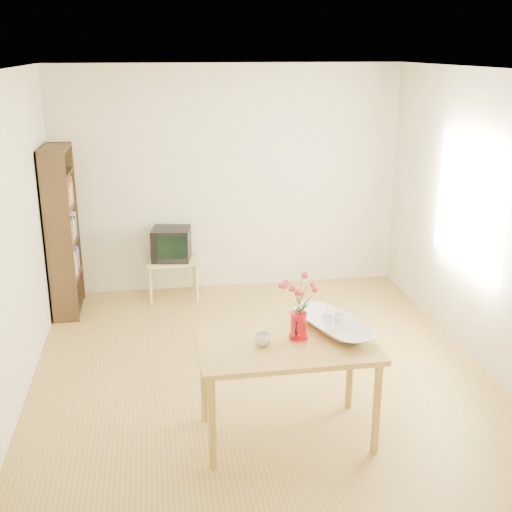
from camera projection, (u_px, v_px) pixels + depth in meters
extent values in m
plane|color=olive|center=(261.00, 373.00, 5.71)|extent=(4.50, 4.50, 0.00)
plane|color=white|center=(262.00, 70.00, 4.90)|extent=(4.50, 4.50, 0.00)
plane|color=beige|center=(229.00, 180.00, 7.42)|extent=(4.00, 0.00, 4.00)
plane|color=beige|center=(338.00, 356.00, 3.20)|extent=(4.00, 0.00, 4.00)
plane|color=beige|center=(10.00, 244.00, 5.00)|extent=(0.00, 4.50, 4.50)
plane|color=beige|center=(487.00, 223.00, 5.61)|extent=(0.00, 4.50, 4.50)
plane|color=white|center=(470.00, 204.00, 5.86)|extent=(0.00, 1.30, 1.30)
cube|color=#A47F38|center=(287.00, 347.00, 4.57)|extent=(1.28, 0.74, 0.04)
cylinder|color=#A47F38|center=(212.00, 424.00, 4.30)|extent=(0.06, 0.06, 0.71)
cylinder|color=#A47F38|center=(377.00, 408.00, 4.49)|extent=(0.06, 0.06, 0.71)
cylinder|color=#A47F38|center=(204.00, 380.00, 4.88)|extent=(0.06, 0.06, 0.71)
cylinder|color=#A47F38|center=(350.00, 368.00, 5.06)|extent=(0.06, 0.06, 0.71)
cube|color=tan|center=(172.00, 260.00, 7.31)|extent=(0.60, 0.45, 0.03)
cylinder|color=tan|center=(150.00, 286.00, 7.17)|extent=(0.04, 0.04, 0.43)
cylinder|color=tan|center=(197.00, 283.00, 7.25)|extent=(0.04, 0.04, 0.43)
cylinder|color=tan|center=(150.00, 275.00, 7.52)|extent=(0.04, 0.04, 0.43)
cylinder|color=tan|center=(194.00, 273.00, 7.60)|extent=(0.04, 0.04, 0.43)
cube|color=black|center=(58.00, 241.00, 6.47)|extent=(0.28, 0.02, 1.80)
cube|color=black|center=(66.00, 223.00, 7.11)|extent=(0.28, 0.03, 1.80)
cube|color=black|center=(49.00, 232.00, 6.77)|extent=(0.02, 0.70, 1.80)
cube|color=black|center=(69.00, 307.00, 7.06)|extent=(0.27, 0.65, 0.02)
cube|color=black|center=(66.00, 276.00, 6.95)|extent=(0.27, 0.65, 0.02)
cube|color=black|center=(63.00, 242.00, 6.83)|extent=(0.27, 0.65, 0.02)
cube|color=black|center=(60.00, 208.00, 6.71)|extent=(0.27, 0.65, 0.02)
cube|color=black|center=(56.00, 174.00, 6.60)|extent=(0.27, 0.65, 0.02)
cube|color=black|center=(54.00, 148.00, 6.52)|extent=(0.27, 0.65, 0.02)
cylinder|color=red|center=(298.00, 326.00, 4.63)|extent=(0.11, 0.11, 0.19)
cylinder|color=red|center=(298.00, 337.00, 4.66)|extent=(0.13, 0.13, 0.02)
cylinder|color=red|center=(299.00, 313.00, 4.60)|extent=(0.12, 0.12, 0.01)
cone|color=red|center=(303.00, 319.00, 4.57)|extent=(0.07, 0.08, 0.06)
torus|color=black|center=(293.00, 321.00, 4.69)|extent=(0.05, 0.10, 0.10)
imported|color=white|center=(263.00, 339.00, 4.54)|extent=(0.14, 0.14, 0.09)
imported|color=white|center=(334.00, 301.00, 4.71)|extent=(0.65, 0.65, 0.48)
imported|color=white|center=(328.00, 307.00, 4.72)|extent=(0.10, 0.10, 0.07)
imported|color=white|center=(339.00, 305.00, 4.75)|extent=(0.09, 0.09, 0.06)
cube|color=black|center=(171.00, 244.00, 7.25)|extent=(0.47, 0.44, 0.36)
cube|color=black|center=(171.00, 240.00, 7.31)|extent=(0.32, 0.25, 0.25)
cube|color=black|center=(172.00, 247.00, 7.06)|extent=(0.32, 0.07, 0.25)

